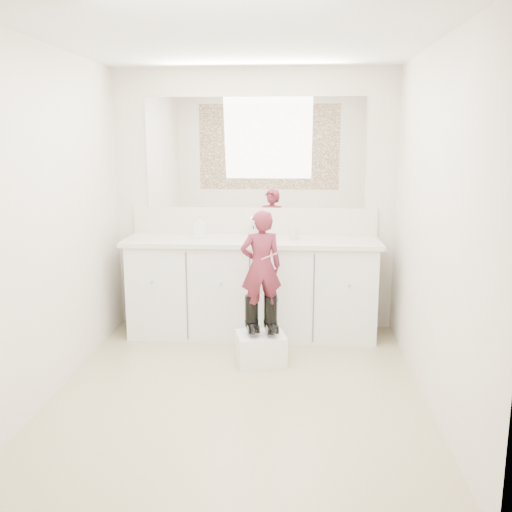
{
  "coord_description": "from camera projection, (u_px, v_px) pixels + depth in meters",
  "views": [
    {
      "loc": [
        0.38,
        -3.79,
        1.77
      ],
      "look_at": [
        0.08,
        0.62,
        0.86
      ],
      "focal_mm": 40.0,
      "sensor_mm": 36.0,
      "label": 1
    }
  ],
  "objects": [
    {
      "name": "step_stool",
      "position": [
        261.0,
        348.0,
        4.58
      ],
      "size": [
        0.44,
        0.39,
        0.24
      ],
      "primitive_type": "cube",
      "rotation": [
        0.0,
        0.0,
        0.23
      ],
      "color": "white",
      "rests_on": "floor"
    },
    {
      "name": "wall_back",
      "position": [
        254.0,
        201.0,
        5.31
      ],
      "size": [
        2.6,
        0.0,
        2.6
      ],
      "primitive_type": "plane",
      "rotation": [
        1.57,
        0.0,
        0.0
      ],
      "color": "beige",
      "rests_on": "floor"
    },
    {
      "name": "soap_bottle",
      "position": [
        200.0,
        227.0,
        5.13
      ],
      "size": [
        0.12,
        0.12,
        0.21
      ],
      "primitive_type": "imported",
      "rotation": [
        0.0,
        0.0,
        -0.33
      ],
      "color": "white",
      "rests_on": "countertop"
    },
    {
      "name": "ceiling",
      "position": [
        237.0,
        37.0,
        3.6
      ],
      "size": [
        3.0,
        3.0,
        0.0
      ],
      "primitive_type": "plane",
      "rotation": [
        3.14,
        0.0,
        0.0
      ],
      "color": "white",
      "rests_on": "wall_back"
    },
    {
      "name": "floor",
      "position": [
        239.0,
        390.0,
        4.09
      ],
      "size": [
        3.0,
        3.0,
        0.0
      ],
      "primitive_type": "plane",
      "color": "#948560",
      "rests_on": "ground"
    },
    {
      "name": "cup",
      "position": [
        294.0,
        234.0,
        5.07
      ],
      "size": [
        0.12,
        0.12,
        0.1
      ],
      "primitive_type": "imported",
      "rotation": [
        0.0,
        0.0,
        -0.06
      ],
      "color": "beige",
      "rests_on": "countertop"
    },
    {
      "name": "countertop",
      "position": [
        252.0,
        241.0,
        5.09
      ],
      "size": [
        2.28,
        0.58,
        0.04
      ],
      "primitive_type": "cube",
      "color": "beige",
      "rests_on": "vanity_cabinet"
    },
    {
      "name": "wall_right",
      "position": [
        434.0,
        227.0,
        3.76
      ],
      "size": [
        0.0,
        3.0,
        3.0
      ],
      "primitive_type": "plane",
      "rotation": [
        1.57,
        0.0,
        -1.57
      ],
      "color": "beige",
      "rests_on": "floor"
    },
    {
      "name": "backsplash",
      "position": [
        254.0,
        221.0,
        5.33
      ],
      "size": [
        2.28,
        0.03,
        0.25
      ],
      "primitive_type": "cube",
      "color": "beige",
      "rests_on": "countertop"
    },
    {
      "name": "wall_left",
      "position": [
        51.0,
        223.0,
        3.93
      ],
      "size": [
        0.0,
        3.0,
        3.0
      ],
      "primitive_type": "plane",
      "rotation": [
        1.57,
        0.0,
        1.57
      ],
      "color": "beige",
      "rests_on": "floor"
    },
    {
      "name": "boot_left",
      "position": [
        252.0,
        314.0,
        4.55
      ],
      "size": [
        0.16,
        0.23,
        0.31
      ],
      "primitive_type": null,
      "rotation": [
        0.0,
        0.0,
        0.23
      ],
      "color": "black",
      "rests_on": "step_stool"
    },
    {
      "name": "boot_right",
      "position": [
        270.0,
        315.0,
        4.54
      ],
      "size": [
        0.16,
        0.23,
        0.31
      ],
      "primitive_type": null,
      "rotation": [
        0.0,
        0.0,
        0.23
      ],
      "color": "black",
      "rests_on": "step_stool"
    },
    {
      "name": "faucet",
      "position": [
        253.0,
        231.0,
        5.24
      ],
      "size": [
        0.08,
        0.08,
        0.1
      ],
      "primitive_type": "cylinder",
      "color": "silver",
      "rests_on": "countertop"
    },
    {
      "name": "mirror",
      "position": [
        254.0,
        153.0,
        5.21
      ],
      "size": [
        2.0,
        0.02,
        1.0
      ],
      "primitive_type": "cube",
      "color": "white",
      "rests_on": "wall_back"
    },
    {
      "name": "toothbrush",
      "position": [
        270.0,
        256.0,
        4.36
      ],
      "size": [
        0.13,
        0.04,
        0.06
      ],
      "primitive_type": "cylinder",
      "rotation": [
        0.0,
        1.22,
        0.23
      ],
      "color": "#D2517D",
      "rests_on": "toddler"
    },
    {
      "name": "vanity_cabinet",
      "position": [
        252.0,
        289.0,
        5.2
      ],
      "size": [
        2.2,
        0.55,
        0.85
      ],
      "primitive_type": "cube",
      "color": "silver",
      "rests_on": "floor"
    },
    {
      "name": "toddler",
      "position": [
        261.0,
        267.0,
        4.46
      ],
      "size": [
        0.37,
        0.28,
        0.9
      ],
      "primitive_type": "imported",
      "rotation": [
        0.0,
        0.0,
        3.37
      ],
      "color": "#962E44",
      "rests_on": "step_stool"
    },
    {
      "name": "dot_panel",
      "position": [
        201.0,
        169.0,
        2.3
      ],
      "size": [
        2.0,
        0.01,
        1.2
      ],
      "primitive_type": "cube",
      "color": "#472819",
      "rests_on": "wall_front"
    },
    {
      "name": "wall_front",
      "position": [
        203.0,
        278.0,
        2.38
      ],
      "size": [
        2.6,
        0.0,
        2.6
      ],
      "primitive_type": "plane",
      "rotation": [
        -1.57,
        0.0,
        0.0
      ],
      "color": "beige",
      "rests_on": "floor"
    }
  ]
}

